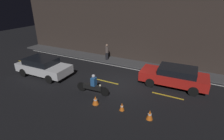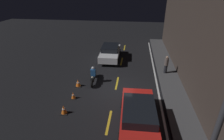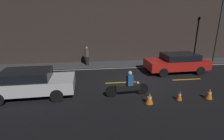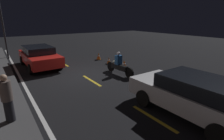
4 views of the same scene
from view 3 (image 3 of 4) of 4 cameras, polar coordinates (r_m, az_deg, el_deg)
name	(u,v)px [view 3 (image 3 of 4)]	position (r m, az deg, el deg)	size (l,w,h in m)	color
ground_plane	(136,82)	(11.46, 7.85, -3.85)	(56.00, 56.00, 0.00)	black
raised_curb	(124,64)	(15.38, 3.83, 2.06)	(28.00, 1.71, 0.12)	#424244
building_front	(122,19)	(15.82, 3.40, 16.20)	(28.00, 0.30, 7.59)	#382D28
lane_dash_b	(48,86)	(11.40, -20.06, -4.91)	(2.00, 0.14, 0.01)	gold
lane_dash_c	(121,83)	(11.25, 2.91, -4.10)	(2.00, 0.14, 0.01)	gold
lane_dash_d	(187,79)	(12.80, 23.20, -2.85)	(2.00, 0.14, 0.01)	gold
lane_solid_kerb	(126,68)	(14.36, 4.65, 0.68)	(25.20, 0.14, 0.01)	silver
sedan_white	(30,82)	(10.14, -25.07, -3.66)	(4.44, 2.09, 1.42)	silver
taxi_red	(177,62)	(13.97, 20.48, 2.39)	(4.59, 2.12, 1.42)	red
motorcycle	(128,86)	(9.31, 5.20, -5.20)	(2.33, 0.38, 1.38)	black
traffic_cone_near	(149,99)	(8.75, 12.11, -9.10)	(0.50, 0.50, 0.57)	black
traffic_cone_mid	(179,96)	(9.54, 21.17, -7.86)	(0.37, 0.37, 0.51)	black
traffic_cone_far	(209,94)	(10.32, 29.17, -6.82)	(0.46, 0.46, 0.57)	black
pedestrian	(87,56)	(14.69, -8.19, 4.59)	(0.34, 0.34, 1.56)	black
street_lamp	(219,27)	(17.23, 31.54, 11.98)	(0.28, 0.28, 5.76)	#333338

